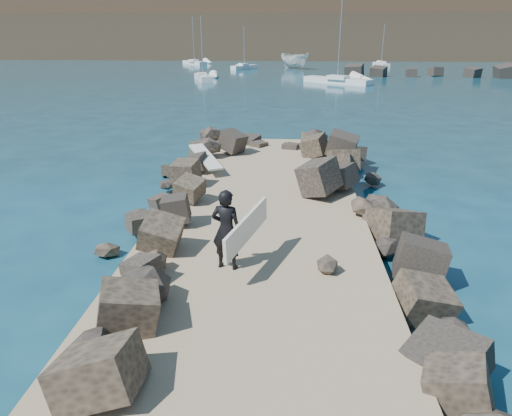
% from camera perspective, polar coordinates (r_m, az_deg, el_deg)
% --- Properties ---
extents(ground, '(800.00, 800.00, 0.00)m').
position_cam_1_polar(ground, '(12.77, 0.33, -4.68)').
color(ground, '#0F384C').
rests_on(ground, ground).
extents(jetty, '(6.00, 26.00, 0.60)m').
position_cam_1_polar(jetty, '(10.86, -0.39, -7.82)').
color(jetty, '#8C7759').
rests_on(jetty, ground).
extents(riprap_left, '(2.60, 22.00, 1.00)m').
position_cam_1_polar(riprap_left, '(11.77, -14.47, -5.05)').
color(riprap_left, black).
rests_on(riprap_left, ground).
extents(riprap_right, '(2.60, 22.00, 1.00)m').
position_cam_1_polar(riprap_right, '(11.38, 14.61, -5.99)').
color(riprap_right, black).
rests_on(riprap_right, ground).
extents(headland, '(360.00, 140.00, 32.00)m').
position_cam_1_polar(headland, '(172.05, 7.99, 24.31)').
color(headland, '#2D4919').
rests_on(headland, ground).
extents(surfboard_resting, '(1.62, 2.19, 0.07)m').
position_cam_1_polar(surfboard_resting, '(17.55, -6.32, 6.02)').
color(surfboard_resting, silver).
rests_on(surfboard_resting, riprap_left).
extents(boat_imported, '(6.00, 6.99, 2.61)m').
position_cam_1_polar(boat_imported, '(79.50, 4.90, 17.89)').
color(boat_imported, silver).
rests_on(boat_imported, ground).
extents(surfer_with_board, '(1.21, 2.20, 1.85)m').
position_cam_1_polar(surfer_with_board, '(9.98, -3.36, -2.70)').
color(surfer_with_board, black).
rests_on(surfer_with_board, jetty).
extents(sailboat_d, '(2.09, 5.97, 7.18)m').
position_cam_1_polar(sailboat_d, '(87.20, 15.37, 16.89)').
color(sailboat_d, silver).
rests_on(sailboat_d, ground).
extents(sailboat_f, '(1.91, 6.20, 7.46)m').
position_cam_1_polar(sailboat_f, '(113.04, 20.39, 17.15)').
color(sailboat_f, silver).
rests_on(sailboat_f, ground).
extents(sailboat_c, '(7.87, 6.58, 10.05)m').
position_cam_1_polar(sailboat_c, '(56.44, 10.14, 15.42)').
color(sailboat_c, silver).
rests_on(sailboat_c, ground).
extents(sailboat_b, '(4.14, 5.03, 6.66)m').
position_cam_1_polar(sailboat_b, '(78.04, -1.47, 17.19)').
color(sailboat_b, silver).
rests_on(sailboat_b, ground).
extents(sailboat_e, '(5.62, 6.57, 8.58)m').
position_cam_1_polar(sailboat_e, '(90.82, -7.70, 17.56)').
color(sailboat_e, silver).
rests_on(sailboat_e, ground).
extents(sailboat_a, '(3.41, 6.37, 7.64)m').
position_cam_1_polar(sailboat_a, '(60.01, -6.63, 15.92)').
color(sailboat_a, silver).
rests_on(sailboat_a, ground).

